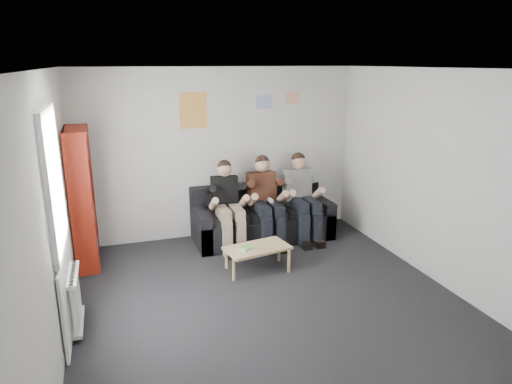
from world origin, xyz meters
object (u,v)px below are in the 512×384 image
Objects in this scene: coffee_table at (257,250)px; person_right at (302,198)px; person_left at (228,206)px; person_middle at (266,201)px; sofa at (262,220)px; bookshelf at (83,198)px.

coffee_table is 1.46m from person_right.
person_middle is (0.61, -0.00, 0.01)m from person_left.
person_right reaches higher than person_left.
person_left reaches higher than coffee_table.
person_right reaches higher than coffee_table.
person_middle reaches higher than person_left.
person_left is 0.97× the size of person_right.
sofa is 1.60× the size of person_middle.
person_middle is (0.45, 0.94, 0.37)m from coffee_table.
bookshelf reaches higher than person_left.
person_left is 0.61m from person_middle.
coffee_table is 0.64× the size of person_left.
bookshelf is (-2.65, -0.16, 0.66)m from sofa.
coffee_table is 1.10m from person_middle.
person_middle is (0.00, -0.20, 0.37)m from sofa.
coffee_table is 0.63× the size of person_right.
person_left is (-0.61, -0.20, 0.36)m from sofa.
person_left is 0.98× the size of person_middle.
coffee_table is (-0.45, -1.14, -0.00)m from sofa.
bookshelf reaches higher than coffee_table.
sofa is at bearing 89.73° from person_middle.
person_middle reaches higher than coffee_table.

